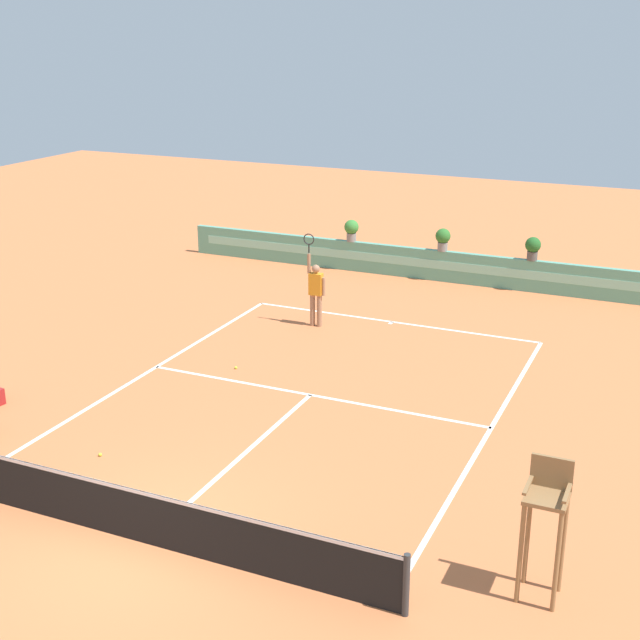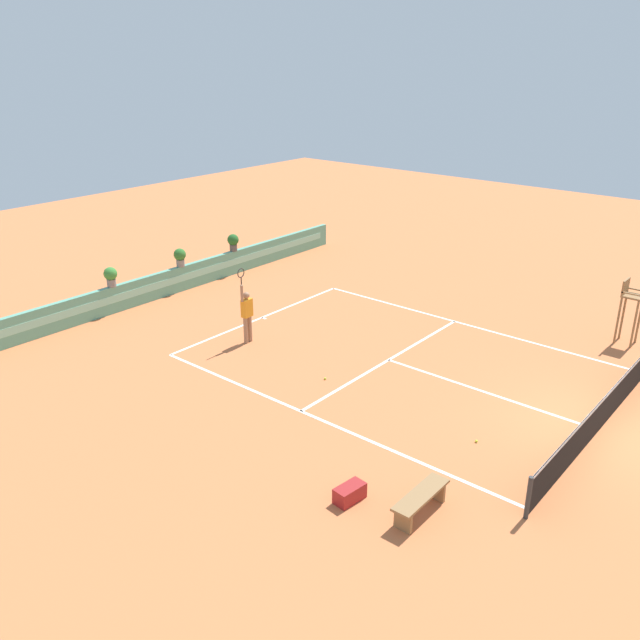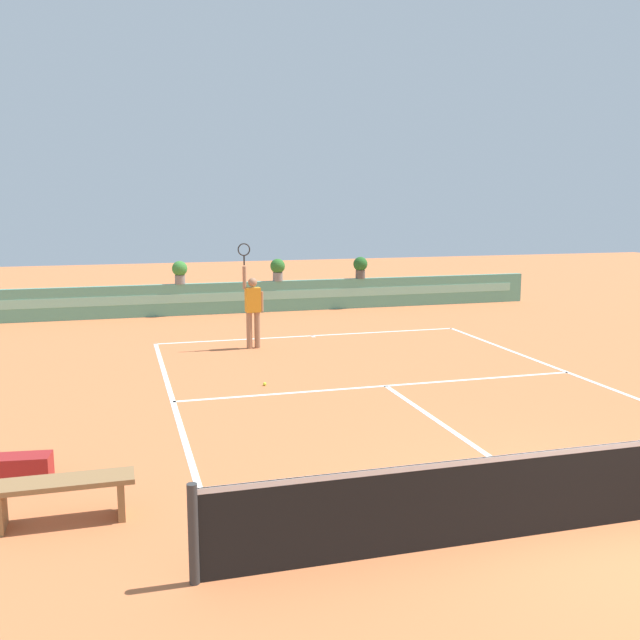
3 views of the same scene
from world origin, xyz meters
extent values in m
plane|color=#C66B3D|center=(0.00, 6.00, 0.00)|extent=(60.00, 60.00, 0.00)
cube|color=white|center=(0.00, 11.89, 0.00)|extent=(8.22, 0.10, 0.01)
cube|color=white|center=(0.00, 6.40, 0.00)|extent=(8.22, 0.10, 0.01)
cube|color=white|center=(0.00, 3.20, 0.00)|extent=(0.10, 6.40, 0.01)
cube|color=white|center=(-4.11, 5.95, 0.00)|extent=(0.10, 11.89, 0.01)
cube|color=white|center=(4.11, 5.95, 0.00)|extent=(0.10, 11.89, 0.01)
cube|color=white|center=(0.00, 11.79, 0.00)|extent=(0.10, 0.20, 0.01)
cylinder|color=#333333|center=(-4.41, 0.00, 0.50)|extent=(0.10, 0.10, 1.00)
cube|color=black|center=(0.00, 0.00, 0.47)|extent=(8.82, 0.02, 0.95)
cube|color=white|center=(0.00, 0.00, 0.92)|extent=(8.82, 0.03, 0.06)
cube|color=#599E84|center=(0.00, 16.39, 0.50)|extent=(18.00, 0.20, 1.00)
cube|color=#87CCB2|center=(0.00, 16.29, 0.55)|extent=(17.10, 0.01, 0.28)
cube|color=olive|center=(-6.34, 1.73, 0.23)|extent=(0.08, 0.40, 0.45)
cube|color=olive|center=(-5.06, 1.73, 0.23)|extent=(0.08, 0.40, 0.45)
cube|color=olive|center=(-5.70, 1.73, 0.48)|extent=(1.60, 0.44, 0.06)
cube|color=maroon|center=(-6.27, 3.12, 0.18)|extent=(0.74, 0.44, 0.36)
cylinder|color=#9E7051|center=(-1.71, 10.74, 0.45)|extent=(0.14, 0.14, 0.90)
cylinder|color=#9E7051|center=(-1.91, 10.73, 0.45)|extent=(0.14, 0.14, 0.90)
cube|color=orange|center=(-1.81, 10.73, 1.20)|extent=(0.37, 0.24, 0.60)
sphere|color=#9E7051|center=(-1.81, 10.73, 1.63)|extent=(0.22, 0.22, 0.22)
cylinder|color=#9E7051|center=(-2.01, 10.72, 1.75)|extent=(0.09, 0.09, 0.55)
cylinder|color=black|center=(-2.01, 10.72, 2.17)|extent=(0.04, 0.04, 0.24)
torus|color=#262626|center=(-2.01, 10.72, 2.43)|extent=(0.31, 0.05, 0.31)
cylinder|color=#9E7051|center=(-1.59, 10.74, 1.15)|extent=(0.09, 0.09, 0.50)
sphere|color=#CCE033|center=(-2.49, 2.11, 0.03)|extent=(0.07, 0.07, 0.07)
sphere|color=#CCE033|center=(-2.28, 7.07, 0.03)|extent=(0.07, 0.07, 0.07)
cylinder|color=#514C47|center=(2.92, 16.39, 1.14)|extent=(0.32, 0.32, 0.28)
sphere|color=#235B23|center=(2.92, 16.39, 1.48)|extent=(0.48, 0.48, 0.48)
cylinder|color=gray|center=(0.07, 16.39, 1.14)|extent=(0.32, 0.32, 0.28)
sphere|color=#2D6B28|center=(0.07, 16.39, 1.48)|extent=(0.48, 0.48, 0.48)
cylinder|color=gray|center=(-3.07, 16.39, 1.14)|extent=(0.32, 0.32, 0.28)
sphere|color=#387F33|center=(-3.07, 16.39, 1.48)|extent=(0.48, 0.48, 0.48)
camera|label=1|loc=(7.48, -9.83, 7.93)|focal=48.75mm
camera|label=2|loc=(-15.60, -3.84, 8.88)|focal=37.22mm
camera|label=3|loc=(-5.00, -6.42, 3.61)|focal=40.39mm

